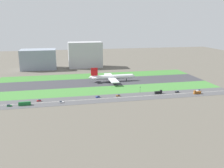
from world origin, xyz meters
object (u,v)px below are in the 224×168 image
Objects in this scene: car_4 at (177,92)px; car_5 at (9,106)px; truck_0 at (197,92)px; hangar_building at (85,55)px; fuel_tank_west at (85,60)px; car_2 at (199,90)px; traffic_light at (140,89)px; truck_1 at (159,92)px; airliner at (111,77)px; car_0 at (61,102)px; terminal_building at (39,59)px; car_1 at (39,100)px; car_6 at (118,95)px; car_3 at (98,97)px; bus_0 at (25,104)px.

car_5 is (-180.88, -10.00, 0.00)m from car_4.
truck_0 is 0.14× the size of hangar_building.
car_4 is at bearing -69.88° from fuel_tank_west.
car_4 is at bearing 180.00° from car_2.
fuel_tank_west is (-40.97, 219.01, 2.20)m from traffic_light.
truck_1 reaches higher than car_5.
airliner is 7.74× the size of truck_1.
car_0 is 1.00× the size of car_2.
fuel_tank_west is at bearing 115.99° from car_2.
car_5 is at bearing -176.84° from car_4.
airliner is at bearing -47.97° from terminal_building.
car_1 is at bearing 180.00° from truck_1.
car_6 is (-70.00, 0.00, 0.00)m from car_4.
fuel_tank_west is at bearing -101.52° from car_0.
car_2 is at bearing 0.00° from car_3.
truck_1 reaches higher than car_0.
car_1 is (-83.71, 0.00, 0.00)m from car_6.
car_0 is 91.13m from traffic_light.
car_2 is 0.24× the size of fuel_tank_west.
car_1 is at bearing -107.27° from fuel_tank_west.
bus_0 is 14.41m from car_5.
traffic_light is at bearing 4.10° from car_1.
car_6 is 83.71m from car_1.
bus_0 reaches higher than car_3.
truck_0 is at bearing -43.35° from airliner.
car_0 and car_5 have the same top height.
car_3 is (39.04, 10.00, 0.00)m from car_0.
car_3 is (-119.91, 0.00, 0.00)m from car_2.
car_0 is at bearing -176.40° from car_2.
fuel_tank_west is (70.55, 227.00, 5.57)m from car_1.
car_5 is 215.16m from hangar_building.
car_0 is at bearing -103.27° from hangar_building.
car_2 is (158.95, 10.00, 0.00)m from car_0.
truck_1 is (40.33, -68.00, -4.56)m from airliner.
terminal_building is (-102.74, 114.00, 10.57)m from airliner.
truck_0 reaches higher than car_0.
airliner reaches higher than car_0.
car_2 is 252.59m from fuel_tank_west.
car_0 is 150.89m from truck_0.
car_1 is at bearing 180.00° from car_2.
traffic_light is (89.27, 17.99, 3.37)m from car_0.
car_6 is at bearing -174.85° from car_5.
truck_1 is (158.01, 10.00, 0.75)m from car_5.
truck_0 is (200.32, -0.00, 0.75)m from car_5.
fuel_tank_west is at bearing 28.53° from terminal_building.
traffic_light is 0.12× the size of hangar_building.
car_4 and car_2 have the same top height.
airliner is at bearing 36.92° from car_1.
car_1 is 111.86m from traffic_light.
car_5 is 0.24× the size of fuel_tank_west.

